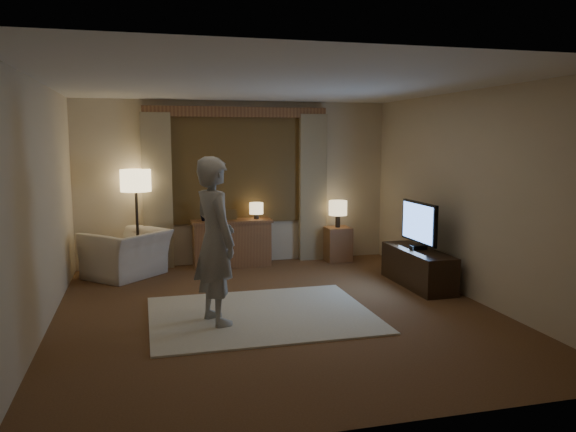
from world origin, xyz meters
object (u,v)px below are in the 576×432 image
object	(u,v)px
armchair	(127,254)
tv_stand	(418,268)
sideboard	(232,244)
person	(215,241)
side_table	(337,244)

from	to	relation	value
armchair	tv_stand	size ratio (longest dim) A/B	0.75
sideboard	tv_stand	distance (m)	2.93
sideboard	person	distance (m)	2.87
sideboard	tv_stand	size ratio (longest dim) A/B	0.86
side_table	armchair	bearing A→B (deg)	-175.56
sideboard	side_table	distance (m)	1.76
tv_stand	person	distance (m)	3.10
tv_stand	person	xyz separation A→B (m)	(-2.89, -0.91, 0.67)
person	armchair	bearing A→B (deg)	4.32
person	sideboard	bearing A→B (deg)	-30.13
side_table	person	distance (m)	3.64
tv_stand	sideboard	bearing A→B (deg)	141.11
sideboard	person	xyz separation A→B (m)	(-0.61, -2.75, 0.57)
armchair	person	distance (m)	2.69
armchair	tv_stand	bearing A→B (deg)	113.32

